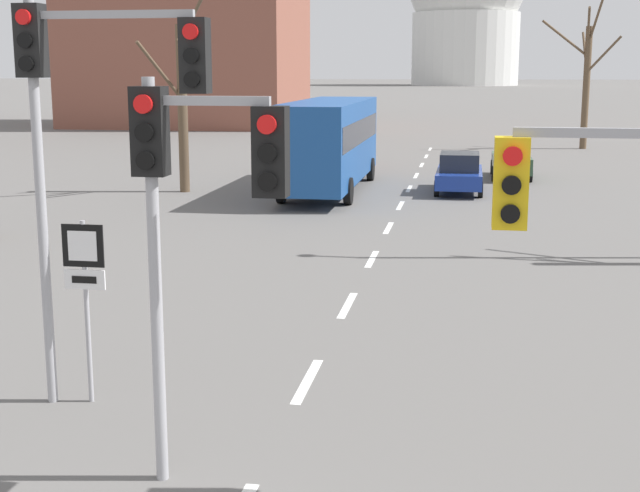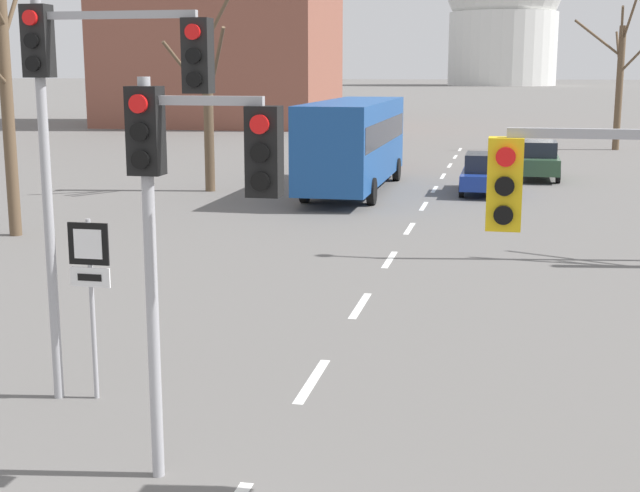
# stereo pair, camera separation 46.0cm
# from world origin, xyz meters

# --- Properties ---
(lane_stripe_1) EXTENTS (0.16, 2.00, 0.01)m
(lane_stripe_1) POSITION_xyz_m (0.00, 7.41, 0.00)
(lane_stripe_1) COLOR silver
(lane_stripe_1) RESTS_ON ground_plane
(lane_stripe_2) EXTENTS (0.16, 2.00, 0.01)m
(lane_stripe_2) POSITION_xyz_m (0.00, 11.91, 0.00)
(lane_stripe_2) COLOR silver
(lane_stripe_2) RESTS_ON ground_plane
(lane_stripe_3) EXTENTS (0.16, 2.00, 0.01)m
(lane_stripe_3) POSITION_xyz_m (0.00, 16.41, 0.00)
(lane_stripe_3) COLOR silver
(lane_stripe_3) RESTS_ON ground_plane
(lane_stripe_4) EXTENTS (0.16, 2.00, 0.01)m
(lane_stripe_4) POSITION_xyz_m (0.00, 20.91, 0.00)
(lane_stripe_4) COLOR silver
(lane_stripe_4) RESTS_ON ground_plane
(lane_stripe_5) EXTENTS (0.16, 2.00, 0.01)m
(lane_stripe_5) POSITION_xyz_m (0.00, 25.41, 0.00)
(lane_stripe_5) COLOR silver
(lane_stripe_5) RESTS_ON ground_plane
(lane_stripe_6) EXTENTS (0.16, 2.00, 0.01)m
(lane_stripe_6) POSITION_xyz_m (0.00, 29.91, 0.00)
(lane_stripe_6) COLOR silver
(lane_stripe_6) RESTS_ON ground_plane
(lane_stripe_7) EXTENTS (0.16, 2.00, 0.01)m
(lane_stripe_7) POSITION_xyz_m (0.00, 34.41, 0.00)
(lane_stripe_7) COLOR silver
(lane_stripe_7) RESTS_ON ground_plane
(lane_stripe_8) EXTENTS (0.16, 2.00, 0.01)m
(lane_stripe_8) POSITION_xyz_m (0.00, 38.91, 0.00)
(lane_stripe_8) COLOR silver
(lane_stripe_8) RESTS_ON ground_plane
(lane_stripe_9) EXTENTS (0.16, 2.00, 0.01)m
(lane_stripe_9) POSITION_xyz_m (0.00, 43.41, 0.00)
(lane_stripe_9) COLOR silver
(lane_stripe_9) RESTS_ON ground_plane
(lane_stripe_10) EXTENTS (0.16, 2.00, 0.01)m
(lane_stripe_10) POSITION_xyz_m (0.00, 47.91, 0.00)
(lane_stripe_10) COLOR silver
(lane_stripe_10) RESTS_ON ground_plane
(traffic_signal_near_left) EXTENTS (2.62, 0.34, 5.63)m
(traffic_signal_near_left) POSITION_xyz_m (-2.69, 5.97, 4.29)
(traffic_signal_near_left) COLOR #9E9EA3
(traffic_signal_near_left) RESTS_ON ground_plane
(traffic_signal_centre_tall) EXTENTS (1.69, 0.34, 4.61)m
(traffic_signal_centre_tall) POSITION_xyz_m (-0.60, 3.88, 3.47)
(traffic_signal_centre_tall) COLOR #9E9EA3
(traffic_signal_centre_tall) RESTS_ON ground_plane
(route_sign_post) EXTENTS (0.60, 0.08, 2.63)m
(route_sign_post) POSITION_xyz_m (-2.91, 6.05, 1.80)
(route_sign_post) COLOR #9E9EA3
(route_sign_post) RESTS_ON ground_plane
(sedan_near_left) EXTENTS (1.69, 4.45, 1.67)m
(sedan_near_left) POSITION_xyz_m (-4.45, 37.40, 0.85)
(sedan_near_left) COLOR maroon
(sedan_near_left) RESTS_ON ground_plane
(sedan_near_right) EXTENTS (1.68, 4.10, 1.66)m
(sedan_near_right) POSITION_xyz_m (4.12, 34.12, 0.83)
(sedan_near_right) COLOR #2D4C33
(sedan_near_right) RESTS_ON ground_plane
(sedan_mid_centre) EXTENTS (1.79, 4.28, 1.54)m
(sedan_mid_centre) POSITION_xyz_m (1.96, 29.16, 0.77)
(sedan_mid_centre) COLOR navy
(sedan_mid_centre) RESTS_ON ground_plane
(city_bus) EXTENTS (2.66, 10.80, 3.48)m
(city_bus) POSITION_xyz_m (-3.02, 28.57, 2.05)
(city_bus) COLOR #19478C
(city_bus) RESTS_ON ground_plane
(bare_tree_left_near) EXTENTS (1.37, 3.92, 7.91)m
(bare_tree_left_near) POSITION_xyz_m (-10.93, 17.48, 4.13)
(bare_tree_left_near) COLOR brown
(bare_tree_left_near) RESTS_ON ground_plane
(bare_tree_left_far) EXTENTS (2.74, 1.85, 8.25)m
(bare_tree_left_far) POSITION_xyz_m (-8.48, 27.50, 3.55)
(bare_tree_left_far) COLOR brown
(bare_tree_left_far) RESTS_ON ground_plane
(bare_tree_right_far) EXTENTS (4.61, 4.13, 8.80)m
(bare_tree_right_far) POSITION_xyz_m (8.92, 49.61, 4.15)
(bare_tree_right_far) COLOR brown
(bare_tree_right_far) RESTS_ON ground_plane
(capitol_dome) EXTENTS (33.51, 33.51, 47.33)m
(capitol_dome) POSITION_xyz_m (0.00, 256.71, 23.05)
(capitol_dome) COLOR silver
(capitol_dome) RESTS_ON ground_plane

